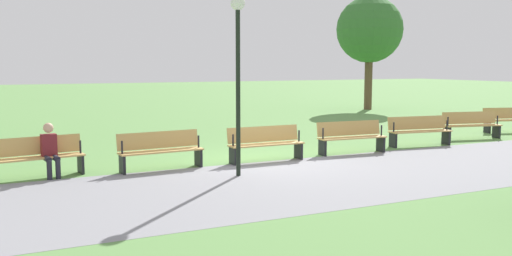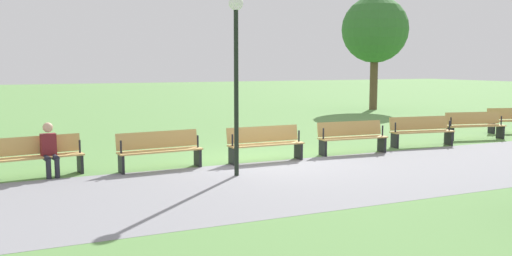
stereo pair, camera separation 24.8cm
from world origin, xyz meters
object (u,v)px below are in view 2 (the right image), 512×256
bench_1 (475,125)px  bench_6 (36,155)px  person_seated (49,148)px  tree_0 (375,30)px  bench_5 (160,149)px  lamp_post (236,51)px  bench_4 (265,143)px  bench_3 (352,136)px  bench_2 (421,130)px

bench_1 → bench_6: (13.55, 0.47, 0.00)m
person_seated → tree_0: tree_0 is taller
bench_5 → lamp_post: (-1.36, 1.46, 2.27)m
bench_1 → tree_0: size_ratio=0.33×
person_seated → tree_0: bearing=-154.2°
bench_4 → bench_5: size_ratio=0.99×
bench_3 → bench_6: (8.16, -0.28, 0.00)m
bench_1 → bench_4: (8.12, 0.84, 0.00)m
bench_3 → person_seated: person_seated is taller
bench_2 → bench_6: 10.87m
bench_1 → lamp_post: size_ratio=0.52×
bench_5 → person_seated: 2.44m
bench_2 → bench_4: 5.45m
bench_3 → lamp_post: lamp_post is taller
bench_1 → person_seated: bearing=14.4°
bench_5 → tree_0: size_ratio=0.33×
bench_3 → bench_4: bearing=6.0°
bench_6 → bench_3: bearing=170.1°
bench_1 → person_seated: 13.28m
bench_5 → bench_6: bearing=-9.9°
bench_1 → bench_2: (2.68, 0.47, 0.00)m
bench_3 → person_seated: bearing=2.7°
bench_4 → tree_0: 17.54m
bench_1 → bench_4: 8.16m
person_seated → lamp_post: bearing=148.7°
bench_2 → lamp_post: size_ratio=0.52×
lamp_post → bench_6: bearing=-23.2°
person_seated → bench_2: bearing=172.6°
bench_6 → tree_0: (-17.71, -11.54, 3.82)m
bench_3 → bench_5: (5.45, -0.00, 0.00)m
bench_1 → bench_5: bearing=15.9°
person_seated → bench_3: bearing=170.8°
bench_5 → bench_4: bearing=174.0°
bench_1 → bench_2: bearing=21.8°
bench_5 → bench_2: bearing=178.0°
bench_2 → tree_0: bearing=-112.7°
bench_3 → lamp_post: bearing=23.7°
bench_2 → tree_0: tree_0 is taller
lamp_post → bench_4: bearing=-134.8°
bench_4 → bench_2: bearing=-176.0°
bench_1 → bench_4: bearing=17.9°
tree_0 → lamp_post: 19.11m
bench_2 → bench_6: size_ratio=1.00×
bench_4 → person_seated: person_seated is taller
bench_3 → tree_0: bearing=-125.0°
bench_5 → tree_0: bearing=-145.7°
bench_1 → tree_0: tree_0 is taller
bench_3 → lamp_post: 4.90m
bench_5 → tree_0: 19.48m
bench_2 → person_seated: (10.58, 0.11, 0.16)m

